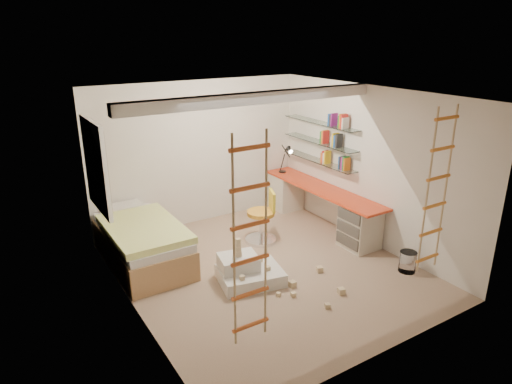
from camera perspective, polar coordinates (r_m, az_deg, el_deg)
floor at (r=6.96m, az=1.33°, el=-9.67°), size 4.50×4.50×0.00m
ceiling_beam at (r=6.39m, az=0.00°, el=11.66°), size 4.00×0.18×0.16m
window_frame at (r=6.95m, az=-19.40°, el=3.02°), size 0.06×1.15×1.35m
window_blind at (r=6.96m, az=-19.08°, el=3.08°), size 0.02×1.00×1.20m
rope_ladder_left at (r=4.30m, az=-0.73°, el=-6.36°), size 0.41×0.04×2.13m
rope_ladder_right at (r=6.06m, az=21.63°, el=0.03°), size 0.41×0.04×2.13m
waste_bin at (r=7.20m, az=18.42°, el=-8.26°), size 0.25×0.25×0.32m
desk at (r=8.35m, az=7.96°, el=-1.64°), size 0.56×2.80×0.75m
shelves at (r=8.32m, az=7.94°, el=6.19°), size 0.25×1.80×0.71m
bed at (r=7.24m, az=-14.03°, el=-6.13°), size 1.02×2.00×0.69m
task_lamp at (r=8.82m, az=3.96°, el=4.66°), size 0.14×0.36×0.57m
swivel_chair at (r=7.69m, az=0.81°, el=-3.93°), size 0.69×0.69×0.90m
play_platform at (r=6.59m, az=-1.13°, el=-9.94°), size 1.00×0.85×0.39m
toy_blocks at (r=6.44m, az=2.67°, el=-10.04°), size 1.32×1.30×0.66m
books at (r=8.30m, az=7.97°, el=6.80°), size 0.14×0.64×0.92m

